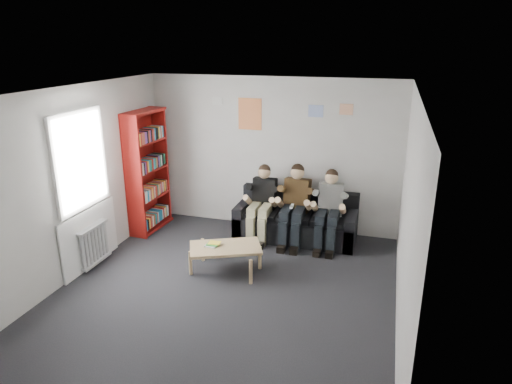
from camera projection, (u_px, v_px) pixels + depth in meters
The scene contains 14 objects.
room_shell at pixel (222, 200), 5.79m from camera, with size 5.00×5.00×5.00m.
sofa at pixel (296, 222), 7.90m from camera, with size 2.05×0.84×0.79m.
bookshelf at pixel (148, 171), 8.04m from camera, with size 0.32×0.97×2.15m.
coffee_table at pixel (225, 249), 6.69m from camera, with size 1.03×0.56×0.41m.
game_cases at pixel (213, 244), 6.69m from camera, with size 0.21×0.18×0.04m.
person_left at pixel (262, 203), 7.77m from camera, with size 0.39×0.85×1.27m.
person_middle at pixel (294, 206), 7.60m from camera, with size 0.42×0.90×1.33m.
person_right at pixel (329, 210), 7.45m from camera, with size 0.40×0.85×1.28m.
radiator at pixel (95, 244), 6.87m from camera, with size 0.10×0.64×0.60m.
window at pixel (85, 202), 6.68m from camera, with size 0.05×1.30×2.36m.
poster_large at pixel (250, 114), 7.93m from camera, with size 0.42×0.01×0.55m, color #E7B551.
poster_blue at pixel (316, 111), 7.59m from camera, with size 0.25×0.01×0.20m, color #3D6CD2.
poster_pink at pixel (346, 109), 7.44m from camera, with size 0.22×0.01×0.18m, color #C03C96.
poster_sign at pixel (217, 101), 8.03m from camera, with size 0.20×0.01×0.14m, color silver.
Camera 1 is at (1.97, -5.10, 3.30)m, focal length 32.00 mm.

